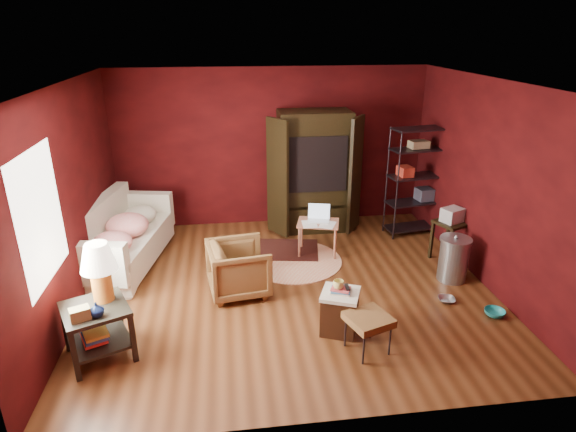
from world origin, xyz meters
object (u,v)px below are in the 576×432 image
(side_table, at_px, (97,291))
(hamper, at_px, (340,311))
(sofa, at_px, (121,241))
(armchair, at_px, (239,266))
(tv_armoire, at_px, (314,170))
(wire_shelving, at_px, (416,177))
(laptop_desk, at_px, (318,225))

(side_table, distance_m, hamper, 2.74)
(sofa, height_order, hamper, sofa)
(armchair, distance_m, hamper, 1.57)
(hamper, xyz_separation_m, tv_armoire, (0.25, 3.16, 0.82))
(sofa, xyz_separation_m, armchair, (1.74, -1.04, -0.01))
(sofa, bearing_deg, side_table, -169.24)
(tv_armoire, distance_m, wire_shelving, 1.75)
(wire_shelving, bearing_deg, tv_armoire, 157.63)
(armchair, relative_size, wire_shelving, 0.43)
(armchair, xyz_separation_m, tv_armoire, (1.41, 2.09, 0.70))
(sofa, distance_m, wire_shelving, 4.92)
(tv_armoire, bearing_deg, wire_shelving, -13.54)
(tv_armoire, bearing_deg, sofa, -161.57)
(laptop_desk, distance_m, wire_shelving, 1.99)
(hamper, distance_m, laptop_desk, 2.13)
(armchair, height_order, hamper, armchair)
(sofa, bearing_deg, wire_shelving, -76.87)
(laptop_desk, xyz_separation_m, wire_shelving, (1.81, 0.63, 0.54))
(laptop_desk, height_order, wire_shelving, wire_shelving)
(sofa, relative_size, wire_shelving, 1.12)
(hamper, height_order, tv_armoire, tv_armoire)
(hamper, bearing_deg, tv_armoire, 85.48)
(sofa, distance_m, armchair, 2.03)
(side_table, height_order, tv_armoire, tv_armoire)
(side_table, bearing_deg, hamper, 0.80)
(side_table, xyz_separation_m, laptop_desk, (2.83, 2.16, -0.29))
(tv_armoire, bearing_deg, laptop_desk, -96.15)
(hamper, bearing_deg, sofa, 143.93)
(armchair, bearing_deg, hamper, -140.91)
(laptop_desk, bearing_deg, sofa, -165.15)
(side_table, xyz_separation_m, wire_shelving, (4.64, 2.79, 0.25))
(wire_shelving, bearing_deg, laptop_desk, -169.64)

